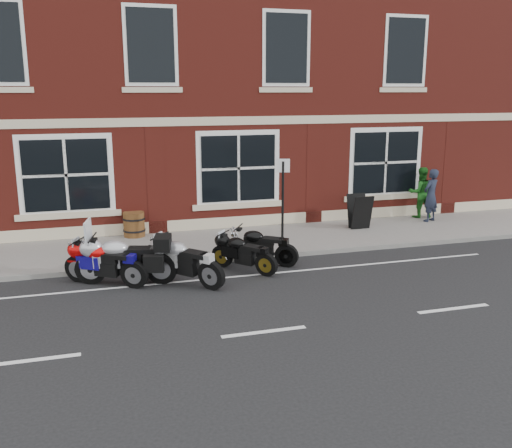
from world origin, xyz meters
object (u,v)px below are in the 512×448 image
object	(u,v)px
moto_touring_silver	(123,257)
pedestrian_left	(431,195)
moto_sport_silver	(184,259)
pedestrian_right	(420,192)
parking_sign	(283,199)
moto_naked_black	(260,245)
barrel_planter	(134,224)
moto_sport_red	(104,262)
moto_sport_black	(243,252)
a_board_sign	(360,212)

from	to	relation	value
moto_touring_silver	pedestrian_left	size ratio (longest dim) A/B	1.31
moto_sport_silver	pedestrian_right	world-z (taller)	pedestrian_right
parking_sign	moto_naked_black	bearing A→B (deg)	-127.83
moto_naked_black	pedestrian_right	size ratio (longest dim) A/B	0.97
moto_touring_silver	moto_sport_silver	xyz separation A→B (m)	(1.33, -0.36, -0.05)
moto_touring_silver	barrel_planter	size ratio (longest dim) A/B	3.14
moto_sport_red	barrel_planter	bearing A→B (deg)	19.46
moto_sport_silver	moto_naked_black	bearing A→B (deg)	-17.03
barrel_planter	moto_sport_red	bearing A→B (deg)	-104.25
moto_sport_red	pedestrian_left	bearing A→B (deg)	-39.83
moto_naked_black	parking_sign	xyz separation A→B (m)	(0.79, 0.55, 1.04)
moto_sport_silver	moto_naked_black	world-z (taller)	moto_sport_silver
moto_sport_red	barrel_planter	xyz separation A→B (m)	(0.96, 3.78, -0.06)
moto_sport_black	parking_sign	xyz separation A→B (m)	(1.35, 1.00, 1.06)
moto_sport_red	moto_naked_black	xyz separation A→B (m)	(3.81, 0.50, -0.04)
moto_naked_black	moto_sport_black	bearing A→B (deg)	164.64
pedestrian_right	parking_sign	distance (m)	6.37
moto_sport_silver	moto_sport_red	bearing A→B (deg)	126.03
pedestrian_left	moto_naked_black	bearing A→B (deg)	-3.56
moto_sport_red	moto_touring_silver	bearing A→B (deg)	-62.97
moto_sport_red	a_board_sign	world-z (taller)	a_board_sign
moto_touring_silver	a_board_sign	size ratio (longest dim) A/B	2.12
moto_touring_silver	barrel_planter	xyz separation A→B (m)	(0.55, 3.83, -0.14)
moto_touring_silver	moto_sport_black	size ratio (longest dim) A/B	1.51
a_board_sign	barrel_planter	bearing A→B (deg)	169.89
moto_sport_black	moto_sport_silver	world-z (taller)	moto_sport_silver
moto_sport_red	pedestrian_right	bearing A→B (deg)	-36.75
moto_touring_silver	a_board_sign	xyz separation A→B (m)	(7.31, 2.86, 0.03)
moto_naked_black	barrel_planter	world-z (taller)	moto_naked_black
pedestrian_right	barrel_planter	world-z (taller)	pedestrian_right
moto_sport_silver	barrel_planter	xyz separation A→B (m)	(-0.78, 4.19, -0.08)
moto_sport_black	pedestrian_left	world-z (taller)	pedestrian_left
moto_sport_black	parking_sign	size ratio (longest dim) A/B	0.61
moto_touring_silver	moto_sport_red	distance (m)	0.42
moto_sport_black	moto_sport_silver	bearing A→B (deg)	156.69
moto_sport_red	moto_sport_silver	distance (m)	1.78
moto_touring_silver	moto_sport_black	bearing A→B (deg)	-71.62
moto_touring_silver	pedestrian_right	bearing A→B (deg)	-53.32
barrel_planter	pedestrian_right	bearing A→B (deg)	-0.61
pedestrian_left	pedestrian_right	xyz separation A→B (m)	(0.01, 0.62, -0.01)
a_board_sign	moto_sport_silver	bearing A→B (deg)	-153.65
moto_touring_silver	barrel_planter	world-z (taller)	moto_touring_silver
moto_sport_red	barrel_planter	world-z (taller)	moto_sport_red
moto_sport_silver	moto_naked_black	distance (m)	2.27
pedestrian_left	parking_sign	world-z (taller)	parking_sign
moto_sport_red	moto_naked_black	bearing A→B (deg)	-48.75
moto_naked_black	barrel_planter	distance (m)	4.34
moto_sport_black	pedestrian_left	distance (m)	7.73
moto_sport_red	a_board_sign	distance (m)	8.21
moto_sport_red	moto_sport_black	size ratio (longest dim) A/B	1.21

